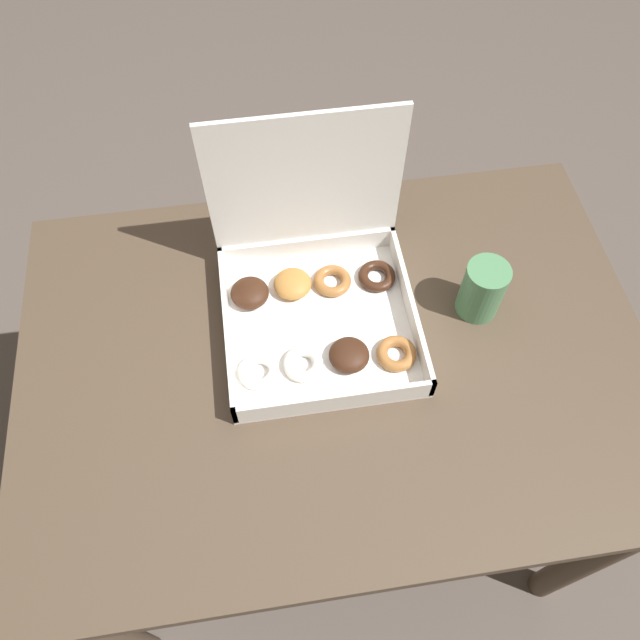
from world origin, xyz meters
name	(u,v)px	position (x,y,z in m)	size (l,w,h in m)	color
ground_plane	(330,487)	(0.00, 0.00, 0.00)	(8.00, 8.00, 0.00)	#564C44
dining_table	(334,386)	(0.00, 0.00, 0.64)	(1.05, 0.74, 0.76)	#4C3D2D
donut_box	(314,285)	(-0.02, 0.10, 0.82)	(0.32, 0.32, 0.32)	white
coffee_mug	(483,289)	(0.26, 0.06, 0.81)	(0.07, 0.07, 0.11)	#4C8456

